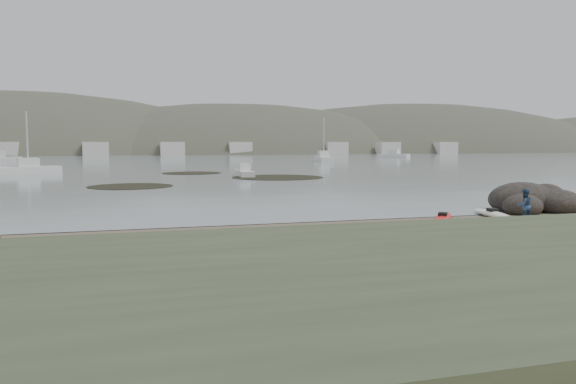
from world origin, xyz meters
name	(u,v)px	position (x,y,z in m)	size (l,w,h in m)	color
ground	(288,224)	(0.00, 0.00, 0.00)	(600.00, 600.00, 0.00)	tan
wet_sand	(290,224)	(0.00, -0.30, 0.00)	(60.00, 60.00, 0.00)	brown
water	(138,149)	(0.00, 300.00, 0.01)	(1200.00, 1200.00, 0.00)	slate
bluff	(572,306)	(0.00, -17.50, 1.00)	(60.00, 8.00, 2.00)	#475138
kayaks	(329,235)	(0.38, -4.55, 0.17)	(21.27, 10.52, 0.34)	#60C226
person_east	(524,206)	(11.06, -2.69, 0.80)	(0.78, 0.61, 1.60)	navy
rock_cluster	(534,206)	(14.68, 0.96, 0.26)	(5.48, 4.06, 1.96)	black
kelp_mats	(221,178)	(2.57, 34.18, 0.03)	(24.11, 27.02, 0.04)	black
moored_boats	(218,160)	(9.64, 79.82, 0.56)	(96.39, 73.26, 1.19)	silver
far_hills	(247,192)	(39.38, 193.97, -15.93)	(550.00, 135.00, 80.00)	#384235
far_town	(171,149)	(6.00, 145.00, 2.00)	(199.00, 5.00, 4.00)	beige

